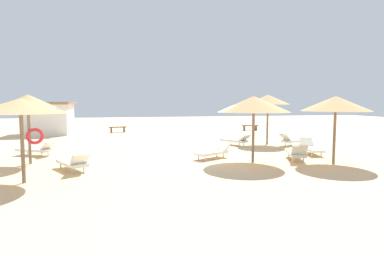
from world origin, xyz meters
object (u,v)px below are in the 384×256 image
parasol_1 (268,100)px  bench_1 (118,128)px  parasol_0 (21,106)px  lounger_3 (37,149)px  lounger_0 (73,162)px  lounger_2 (311,148)px  beach_cabana (49,118)px  parasol_2 (336,104)px  parasol_3 (28,102)px  bench_0 (250,127)px  lounger_1 (236,140)px  lounger_7 (296,153)px  parasol_4 (254,104)px  lounger_6 (294,140)px  lounger_4 (213,152)px

parasol_1 → bench_1: (-9.32, 9.70, -2.42)m
parasol_0 → lounger_3: parasol_0 is taller
lounger_0 → bench_1: lounger_0 is taller
lounger_2 → beach_cabana: bearing=139.4°
parasol_2 → parasol_3: 12.97m
parasol_3 → parasol_0: bearing=-77.6°
bench_0 → parasol_1: bearing=-106.3°
lounger_1 → beach_cabana: beach_cabana is taller
bench_0 → beach_cabana: size_ratio=0.39×
lounger_7 → bench_0: lounger_7 is taller
parasol_1 → bench_1: 13.67m
parasol_4 → beach_cabana: (-11.58, 14.54, -1.19)m
lounger_1 → parasol_1: bearing=0.9°
lounger_1 → lounger_2: lounger_2 is taller
parasol_2 → lounger_3: (-13.01, 4.70, -2.23)m
parasol_0 → lounger_7: (10.80, 1.72, -2.17)m
parasol_0 → bench_1: 16.91m
bench_1 → parasol_0: bearing=-98.7°
parasol_3 → lounger_2: (13.15, -0.25, -2.30)m
parasol_1 → bench_1: size_ratio=1.99×
lounger_1 → lounger_3: size_ratio=0.99×
parasol_0 → parasol_1: bearing=30.1°
parasol_3 → lounger_7: parasol_3 is taller
parasol_1 → lounger_0: 12.09m
parasol_1 → lounger_2: parasol_1 is taller
lounger_3 → lounger_1: bearing=7.5°
parasol_1 → beach_cabana: 17.51m
lounger_6 → parasol_3: bearing=-169.0°
parasol_3 → lounger_7: bearing=-7.9°
lounger_6 → lounger_3: bearing=-177.6°
lounger_6 → bench_1: bearing=135.3°
lounger_4 → lounger_7: (3.56, -1.20, 0.01)m
parasol_3 → lounger_6: bearing=11.0°
lounger_4 → beach_cabana: (-10.15, 13.27, 1.02)m
parasol_1 → lounger_3: parasol_1 is taller
parasol_4 → lounger_6: (4.53, 4.37, -2.21)m
lounger_7 → beach_cabana: bearing=133.4°
parasol_0 → lounger_0: size_ratio=1.50×
parasol_3 → lounger_6: (13.93, 2.70, -2.30)m
lounger_1 → lounger_4: bearing=-122.7°
parasol_2 → parasol_3: parasol_3 is taller
lounger_7 → lounger_2: bearing=40.0°
lounger_2 → lounger_6: (0.78, 2.95, -0.00)m
parasol_1 → lounger_3: (-12.88, -1.45, -2.44)m
parasol_4 → lounger_6: bearing=44.0°
bench_1 → lounger_3: bearing=-107.7°
parasol_4 → lounger_3: 10.65m
parasol_4 → lounger_7: 3.07m
parasol_1 → lounger_4: bearing=-139.3°
lounger_2 → lounger_4: 5.18m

